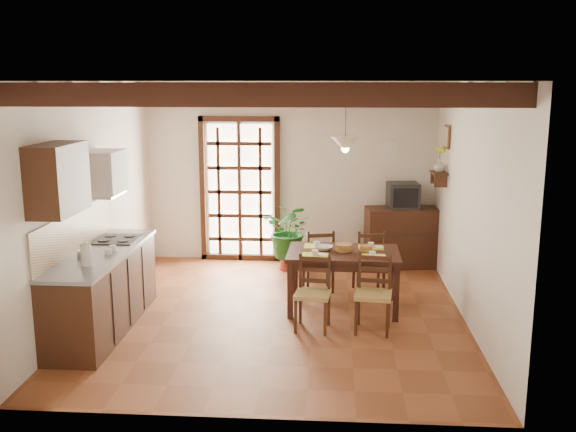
# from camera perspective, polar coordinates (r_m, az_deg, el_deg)

# --- Properties ---
(ground_plane) EXTENTS (5.00, 5.00, 0.00)m
(ground_plane) POSITION_cam_1_polar(r_m,az_deg,el_deg) (7.96, -0.93, -8.71)
(ground_plane) COLOR brown
(room_shell) EXTENTS (4.52, 5.02, 2.81)m
(room_shell) POSITION_cam_1_polar(r_m,az_deg,el_deg) (7.52, -0.97, 4.36)
(room_shell) COLOR silver
(room_shell) RESTS_ON ground_plane
(ceiling_beams) EXTENTS (4.50, 4.34, 0.20)m
(ceiling_beams) POSITION_cam_1_polar(r_m,az_deg,el_deg) (7.46, -1.00, 11.03)
(ceiling_beams) COLOR black
(ceiling_beams) RESTS_ON room_shell
(french_door) EXTENTS (1.26, 0.11, 2.32)m
(french_door) POSITION_cam_1_polar(r_m,az_deg,el_deg) (10.11, -4.30, 2.59)
(french_door) COLOR white
(french_door) RESTS_ON ground_plane
(kitchen_counter) EXTENTS (0.64, 2.25, 1.38)m
(kitchen_counter) POSITION_cam_1_polar(r_m,az_deg,el_deg) (7.67, -16.15, -6.27)
(kitchen_counter) COLOR #341B10
(kitchen_counter) RESTS_ON ground_plane
(upper_cabinet) EXTENTS (0.35, 0.80, 0.70)m
(upper_cabinet) POSITION_cam_1_polar(r_m,az_deg,el_deg) (6.77, -19.78, 3.12)
(upper_cabinet) COLOR #341B10
(upper_cabinet) RESTS_ON room_shell
(range_hood) EXTENTS (0.38, 0.60, 0.54)m
(range_hood) POSITION_cam_1_polar(r_m,az_deg,el_deg) (7.93, -15.97, 3.69)
(range_hood) COLOR white
(range_hood) RESTS_ON room_shell
(counter_items) EXTENTS (0.50, 1.43, 0.25)m
(counter_items) POSITION_cam_1_polar(r_m,az_deg,el_deg) (7.61, -16.13, -2.59)
(counter_items) COLOR black
(counter_items) RESTS_ON kitchen_counter
(dining_table) EXTENTS (1.39, 0.91, 0.74)m
(dining_table) POSITION_cam_1_polar(r_m,az_deg,el_deg) (7.97, 4.95, -3.81)
(dining_table) COLOR black
(dining_table) RESTS_ON ground_plane
(chair_near_left) EXTENTS (0.43, 0.42, 0.85)m
(chair_near_left) POSITION_cam_1_polar(r_m,az_deg,el_deg) (7.43, 2.21, -8.06)
(chair_near_left) COLOR #A88B47
(chair_near_left) RESTS_ON ground_plane
(chair_near_right) EXTENTS (0.45, 0.43, 0.88)m
(chair_near_right) POSITION_cam_1_polar(r_m,az_deg,el_deg) (7.43, 7.56, -8.09)
(chair_near_right) COLOR #A88B47
(chair_near_right) RESTS_ON ground_plane
(chair_far_left) EXTENTS (0.47, 0.46, 0.86)m
(chair_far_left) POSITION_cam_1_polar(r_m,az_deg,el_deg) (8.76, 2.69, -4.92)
(chair_far_left) COLOR #A88B47
(chair_far_left) RESTS_ON ground_plane
(chair_far_right) EXTENTS (0.46, 0.44, 0.87)m
(chair_far_right) POSITION_cam_1_polar(r_m,az_deg,el_deg) (8.76, 7.19, -4.98)
(chair_far_right) COLOR #A88B47
(chair_far_right) RESTS_ON ground_plane
(table_setting) EXTENTS (1.00, 0.67, 0.09)m
(table_setting) POSITION_cam_1_polar(r_m,az_deg,el_deg) (7.94, 4.96, -3.00)
(table_setting) COLOR yellow
(table_setting) RESTS_ON dining_table
(table_bowl) EXTENTS (0.26, 0.26, 0.05)m
(table_bowl) POSITION_cam_1_polar(r_m,az_deg,el_deg) (7.99, 3.20, -2.84)
(table_bowl) COLOR white
(table_bowl) RESTS_ON dining_table
(sideboard) EXTENTS (1.14, 0.63, 0.92)m
(sideboard) POSITION_cam_1_polar(r_m,az_deg,el_deg) (9.99, 10.04, -1.87)
(sideboard) COLOR #341B10
(sideboard) RESTS_ON ground_plane
(crt_tv) EXTENTS (0.49, 0.46, 0.39)m
(crt_tv) POSITION_cam_1_polar(r_m,az_deg,el_deg) (9.85, 10.18, 1.79)
(crt_tv) COLOR black
(crt_tv) RESTS_ON sideboard
(fuse_box) EXTENTS (0.25, 0.03, 0.32)m
(fuse_box) POSITION_cam_1_polar(r_m,az_deg,el_deg) (10.00, 8.91, 5.70)
(fuse_box) COLOR white
(fuse_box) RESTS_ON room_shell
(plant_pot) EXTENTS (0.33, 0.33, 0.20)m
(plant_pot) POSITION_cam_1_polar(r_m,az_deg,el_deg) (9.76, 0.14, -4.12)
(plant_pot) COLOR maroon
(plant_pot) RESTS_ON ground_plane
(potted_plant) EXTENTS (2.38, 2.19, 2.21)m
(potted_plant) POSITION_cam_1_polar(r_m,az_deg,el_deg) (9.65, 0.14, -1.50)
(potted_plant) COLOR #144C19
(potted_plant) RESTS_ON ground_plane
(wall_shelf) EXTENTS (0.20, 0.42, 0.20)m
(wall_shelf) POSITION_cam_1_polar(r_m,az_deg,el_deg) (9.24, 13.28, 3.53)
(wall_shelf) COLOR #341B10
(wall_shelf) RESTS_ON room_shell
(shelf_vase) EXTENTS (0.15, 0.15, 0.15)m
(shelf_vase) POSITION_cam_1_polar(r_m,az_deg,el_deg) (9.22, 13.32, 4.39)
(shelf_vase) COLOR #B2BFB2
(shelf_vase) RESTS_ON wall_shelf
(shelf_flowers) EXTENTS (0.14, 0.14, 0.36)m
(shelf_flowers) POSITION_cam_1_polar(r_m,az_deg,el_deg) (9.20, 13.38, 5.67)
(shelf_flowers) COLOR yellow
(shelf_flowers) RESTS_ON shelf_vase
(framed_picture) EXTENTS (0.03, 0.32, 0.32)m
(framed_picture) POSITION_cam_1_polar(r_m,az_deg,el_deg) (9.20, 13.95, 6.84)
(framed_picture) COLOR brown
(framed_picture) RESTS_ON room_shell
(pendant_lamp) EXTENTS (0.36, 0.36, 0.84)m
(pendant_lamp) POSITION_cam_1_polar(r_m,az_deg,el_deg) (7.81, 5.12, 6.53)
(pendant_lamp) COLOR black
(pendant_lamp) RESTS_ON room_shell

